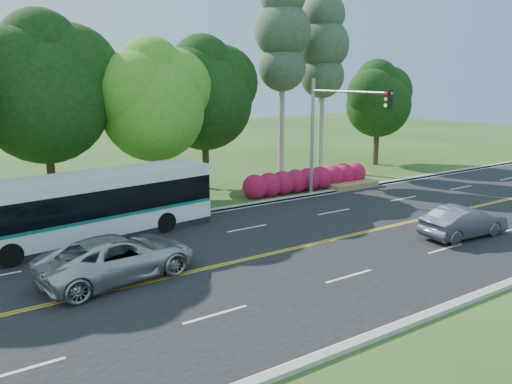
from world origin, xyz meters
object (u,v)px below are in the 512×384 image
sedan (464,222)px  suv (118,257)px  transit_bus (88,208)px  traffic_signal (334,121)px

sedan → suv: suv is taller
transit_bus → suv: (-0.30, -4.89, -0.68)m
transit_bus → suv: transit_bus is taller
transit_bus → sedan: 16.72m
traffic_signal → sedan: 9.21m
suv → transit_bus: bearing=-11.4°
traffic_signal → transit_bus: 14.10m
sedan → suv: bearing=79.6°
traffic_signal → sedan: bearing=-86.4°
transit_bus → sedan: bearing=-38.9°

